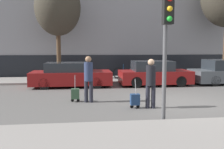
{
  "coord_description": "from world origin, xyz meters",
  "views": [
    {
      "loc": [
        -3.81,
        -9.17,
        2.15
      ],
      "look_at": [
        -2.49,
        1.8,
        0.95
      ],
      "focal_mm": 40.0,
      "sensor_mm": 36.0,
      "label": 1
    }
  ],
  "objects_px": {
    "trolley_left": "(75,94)",
    "pedestrian_right": "(151,80)",
    "parked_car_0": "(71,75)",
    "trolley_right": "(135,99)",
    "parked_bicycle": "(126,73)",
    "pedestrian_left": "(88,76)",
    "traffic_light": "(167,33)",
    "bare_tree_down_street": "(58,8)",
    "parked_car_1": "(154,74)"
  },
  "relations": [
    {
      "from": "parked_car_1",
      "to": "parked_bicycle",
      "type": "relative_size",
      "value": 2.25
    },
    {
      "from": "trolley_left",
      "to": "pedestrian_right",
      "type": "distance_m",
      "value": 3.09
    },
    {
      "from": "trolley_left",
      "to": "pedestrian_right",
      "type": "bearing_deg",
      "value": -27.23
    },
    {
      "from": "trolley_left",
      "to": "parked_car_1",
      "type": "bearing_deg",
      "value": 41.54
    },
    {
      "from": "parked_car_1",
      "to": "traffic_light",
      "type": "height_order",
      "value": "traffic_light"
    },
    {
      "from": "pedestrian_right",
      "to": "trolley_left",
      "type": "bearing_deg",
      "value": 159.89
    },
    {
      "from": "parked_car_0",
      "to": "parked_car_1",
      "type": "relative_size",
      "value": 1.09
    },
    {
      "from": "parked_car_0",
      "to": "bare_tree_down_street",
      "type": "distance_m",
      "value": 4.83
    },
    {
      "from": "bare_tree_down_street",
      "to": "parked_car_1",
      "type": "bearing_deg",
      "value": -25.65
    },
    {
      "from": "trolley_left",
      "to": "traffic_light",
      "type": "bearing_deg",
      "value": -49.08
    },
    {
      "from": "parked_car_0",
      "to": "pedestrian_left",
      "type": "xyz_separation_m",
      "value": [
        0.88,
        -4.1,
        0.41
      ]
    },
    {
      "from": "trolley_left",
      "to": "trolley_right",
      "type": "height_order",
      "value": "trolley_left"
    },
    {
      "from": "pedestrian_right",
      "to": "traffic_light",
      "type": "height_order",
      "value": "traffic_light"
    },
    {
      "from": "traffic_light",
      "to": "trolley_left",
      "type": "bearing_deg",
      "value": 130.92
    },
    {
      "from": "parked_bicycle",
      "to": "bare_tree_down_street",
      "type": "bearing_deg",
      "value": 176.65
    },
    {
      "from": "parked_car_1",
      "to": "traffic_light",
      "type": "relative_size",
      "value": 1.11
    },
    {
      "from": "parked_car_0",
      "to": "parked_car_1",
      "type": "height_order",
      "value": "parked_car_1"
    },
    {
      "from": "traffic_light",
      "to": "bare_tree_down_street",
      "type": "height_order",
      "value": "bare_tree_down_street"
    },
    {
      "from": "parked_car_0",
      "to": "bare_tree_down_street",
      "type": "xyz_separation_m",
      "value": [
        -0.85,
        2.56,
        4.0
      ]
    },
    {
      "from": "pedestrian_right",
      "to": "parked_car_1",
      "type": "bearing_deg",
      "value": 79.47
    },
    {
      "from": "trolley_left",
      "to": "pedestrian_right",
      "type": "relative_size",
      "value": 0.61
    },
    {
      "from": "parked_car_0",
      "to": "pedestrian_right",
      "type": "height_order",
      "value": "pedestrian_right"
    },
    {
      "from": "trolley_left",
      "to": "bare_tree_down_street",
      "type": "height_order",
      "value": "bare_tree_down_street"
    },
    {
      "from": "pedestrian_left",
      "to": "pedestrian_right",
      "type": "relative_size",
      "value": 1.04
    },
    {
      "from": "trolley_left",
      "to": "parked_bicycle",
      "type": "xyz_separation_m",
      "value": [
        3.16,
        6.26,
        0.17
      ]
    },
    {
      "from": "trolley_left",
      "to": "traffic_light",
      "type": "distance_m",
      "value": 4.61
    },
    {
      "from": "parked_car_1",
      "to": "pedestrian_left",
      "type": "bearing_deg",
      "value": -133.64
    },
    {
      "from": "trolley_left",
      "to": "trolley_right",
      "type": "distance_m",
      "value": 2.51
    },
    {
      "from": "trolley_left",
      "to": "parked_bicycle",
      "type": "distance_m",
      "value": 7.01
    },
    {
      "from": "traffic_light",
      "to": "parked_car_1",
      "type": "bearing_deg",
      "value": 76.12
    },
    {
      "from": "traffic_light",
      "to": "parked_bicycle",
      "type": "xyz_separation_m",
      "value": [
        0.52,
        9.3,
        -2.07
      ]
    },
    {
      "from": "parked_car_0",
      "to": "trolley_right",
      "type": "relative_size",
      "value": 4.14
    },
    {
      "from": "pedestrian_right",
      "to": "traffic_light",
      "type": "distance_m",
      "value": 2.29
    },
    {
      "from": "trolley_right",
      "to": "pedestrian_right",
      "type": "bearing_deg",
      "value": -7.04
    },
    {
      "from": "pedestrian_right",
      "to": "bare_tree_down_street",
      "type": "height_order",
      "value": "bare_tree_down_street"
    },
    {
      "from": "parked_car_0",
      "to": "trolley_left",
      "type": "relative_size",
      "value": 4.1
    },
    {
      "from": "pedestrian_left",
      "to": "traffic_light",
      "type": "xyz_separation_m",
      "value": [
        2.11,
        -2.89,
        1.52
      ]
    },
    {
      "from": "pedestrian_right",
      "to": "bare_tree_down_street",
      "type": "distance_m",
      "value": 9.52
    },
    {
      "from": "trolley_left",
      "to": "traffic_light",
      "type": "height_order",
      "value": "traffic_light"
    },
    {
      "from": "traffic_light",
      "to": "trolley_right",
      "type": "bearing_deg",
      "value": 106.24
    },
    {
      "from": "parked_car_1",
      "to": "trolley_right",
      "type": "relative_size",
      "value": 3.8
    },
    {
      "from": "trolley_left",
      "to": "traffic_light",
      "type": "xyz_separation_m",
      "value": [
        2.64,
        -3.05,
        2.24
      ]
    },
    {
      "from": "pedestrian_left",
      "to": "pedestrian_right",
      "type": "distance_m",
      "value": 2.48
    },
    {
      "from": "traffic_light",
      "to": "pedestrian_right",
      "type": "bearing_deg",
      "value": 88.6
    },
    {
      "from": "pedestrian_left",
      "to": "trolley_right",
      "type": "xyz_separation_m",
      "value": [
        1.61,
        -1.16,
        -0.73
      ]
    },
    {
      "from": "parked_bicycle",
      "to": "traffic_light",
      "type": "bearing_deg",
      "value": -93.19
    },
    {
      "from": "traffic_light",
      "to": "parked_bicycle",
      "type": "relative_size",
      "value": 2.03
    },
    {
      "from": "parked_bicycle",
      "to": "trolley_left",
      "type": "bearing_deg",
      "value": -116.8
    },
    {
      "from": "parked_car_0",
      "to": "trolley_right",
      "type": "height_order",
      "value": "parked_car_0"
    },
    {
      "from": "pedestrian_right",
      "to": "bare_tree_down_street",
      "type": "bearing_deg",
      "value": 123.3
    }
  ]
}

